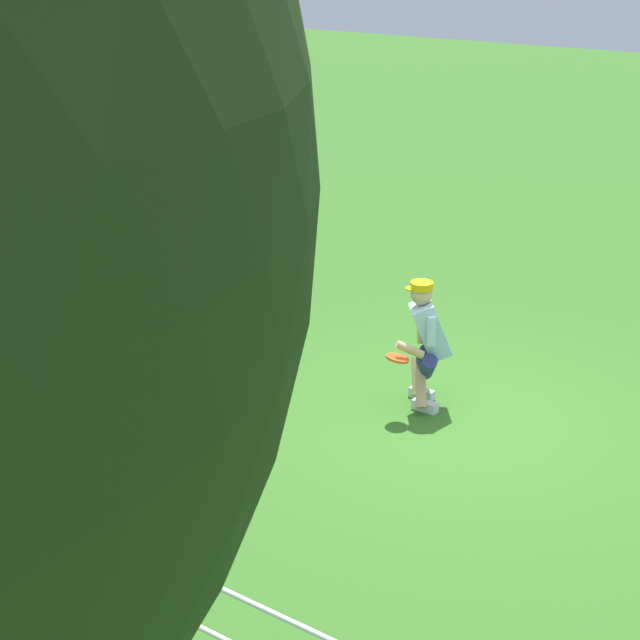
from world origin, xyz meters
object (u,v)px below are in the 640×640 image
at_px(dog, 208,369).
at_px(frisbee_held, 397,358).
at_px(person, 426,340).
at_px(frisbee_flying, 233,352).

bearing_deg(dog, frisbee_held, -0.18).
relative_size(person, dog, 1.38).
bearing_deg(frisbee_held, person, -104.12).
relative_size(person, frisbee_flying, 4.73).
xyz_separation_m(dog, frisbee_flying, (-0.22, -0.13, 0.19)).
distance_m(dog, frisbee_flying, 0.31).
height_order(frisbee_flying, frisbee_held, frisbee_held).
relative_size(dog, frisbee_held, 4.13).
bearing_deg(dog, frisbee_flying, 3.31).
xyz_separation_m(frisbee_flying, frisbee_held, (-1.44, -0.73, 0.04)).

